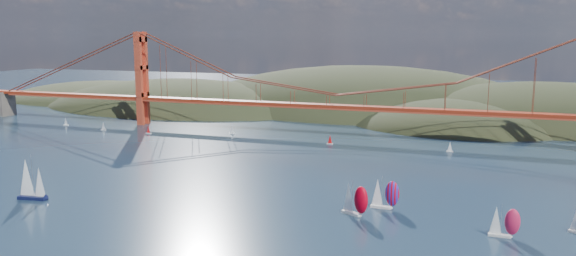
% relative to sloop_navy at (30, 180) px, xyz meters
% --- Properties ---
extents(headlands, '(725.00, 225.00, 96.00)m').
position_rel_sloop_navy_xyz_m(headlands, '(109.84, 244.87, -19.09)').
color(headlands, black).
rests_on(headlands, ground).
extents(bridge, '(552.00, 12.00, 55.00)m').
position_rel_sloop_navy_xyz_m(bridge, '(63.14, 146.59, 25.60)').
color(bridge, maroon).
rests_on(bridge, ground).
extents(sloop_navy, '(10.00, 6.17, 15.03)m').
position_rel_sloop_navy_xyz_m(sloop_navy, '(0.00, 0.00, 0.00)').
color(sloop_navy, black).
rests_on(sloop_navy, ground).
extents(racer_0, '(9.49, 6.88, 10.66)m').
position_rel_sloop_navy_xyz_m(racer_0, '(103.47, 19.42, -1.60)').
color(racer_0, silver).
rests_on(racer_0, ground).
extents(racer_1, '(7.93, 3.21, 9.15)m').
position_rel_sloop_navy_xyz_m(racer_1, '(145.11, 14.66, -2.31)').
color(racer_1, silver).
rests_on(racer_1, ground).
extents(racer_rwb, '(8.92, 3.69, 10.22)m').
position_rel_sloop_navy_xyz_m(racer_rwb, '(110.78, 29.03, -1.81)').
color(racer_rwb, silver).
rests_on(racer_rwb, ground).
extents(distant_boat_0, '(3.00, 2.00, 4.70)m').
position_rel_sloop_navy_xyz_m(distant_boat_0, '(-95.89, 126.79, -4.23)').
color(distant_boat_0, silver).
rests_on(distant_boat_0, ground).
extents(distant_boat_1, '(3.00, 2.00, 4.70)m').
position_rel_sloop_navy_xyz_m(distant_boat_1, '(-64.28, 120.43, -4.23)').
color(distant_boat_1, silver).
rests_on(distant_boat_1, ground).
extents(distant_boat_2, '(3.00, 2.00, 4.70)m').
position_rel_sloop_navy_xyz_m(distant_boat_2, '(-33.70, 118.94, -4.23)').
color(distant_boat_2, silver).
rests_on(distant_boat_2, ground).
extents(distant_boat_3, '(3.00, 2.00, 4.70)m').
position_rel_sloop_navy_xyz_m(distant_boat_3, '(9.64, 133.37, -4.23)').
color(distant_boat_3, silver).
rests_on(distant_boat_3, ground).
extents(distant_boat_8, '(3.00, 2.00, 4.70)m').
position_rel_sloop_navy_xyz_m(distant_boat_8, '(124.45, 124.15, -4.23)').
color(distant_boat_8, silver).
rests_on(distant_boat_8, ground).
extents(distant_boat_9, '(3.00, 2.00, 4.70)m').
position_rel_sloop_navy_xyz_m(distant_boat_9, '(67.55, 123.29, -4.23)').
color(distant_boat_9, silver).
rests_on(distant_boat_9, ground).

